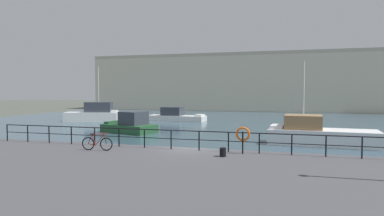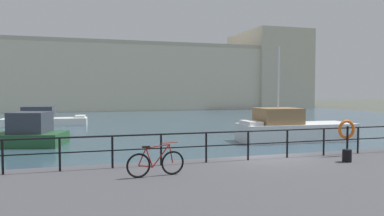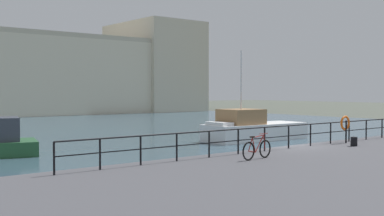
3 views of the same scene
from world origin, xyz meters
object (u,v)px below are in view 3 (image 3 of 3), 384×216
(moored_green_narrowboat, at_px, (252,129))
(mooring_bollard, at_px, (354,141))
(parked_bicycle, at_px, (257,149))
(harbor_building, at_px, (10,74))
(life_ring_stand, at_px, (345,124))

(moored_green_narrowboat, relative_size, mooring_bollard, 18.93)
(parked_bicycle, height_order, mooring_bollard, parked_bicycle)
(harbor_building, relative_size, life_ring_stand, 54.86)
(life_ring_stand, bearing_deg, parked_bicycle, -170.91)
(parked_bicycle, bearing_deg, mooring_bollard, -4.91)
(harbor_building, xyz_separation_m, life_ring_stand, (-3.07, -60.33, -4.21))
(life_ring_stand, bearing_deg, mooring_bollard, -128.72)
(harbor_building, distance_m, life_ring_stand, 60.56)
(mooring_bollard, bearing_deg, harbor_building, 86.35)
(mooring_bollard, bearing_deg, moored_green_narrowboat, 66.08)
(harbor_building, distance_m, moored_green_narrowboat, 49.78)
(moored_green_narrowboat, distance_m, parked_bicycle, 17.18)
(harbor_building, height_order, life_ring_stand, harbor_building)
(harbor_building, bearing_deg, parked_bicycle, -99.96)
(moored_green_narrowboat, relative_size, life_ring_stand, 5.96)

